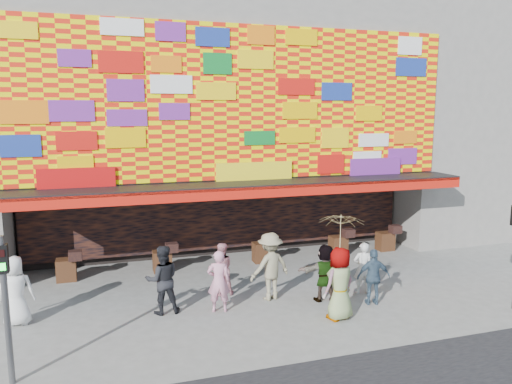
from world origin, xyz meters
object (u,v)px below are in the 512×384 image
Objects in this scene: ped_c at (162,280)px; parasol at (341,235)px; ped_b at (219,281)px; ped_d at (270,266)px; ped_i at (221,269)px; ped_f at (325,273)px; ped_g at (340,284)px; ped_e at (374,277)px; ped_h at (363,268)px; ped_a at (16,291)px; signal_left at (5,294)px.

parasol is at bearing 157.45° from ped_c.
ped_d is (1.59, 0.43, 0.13)m from ped_b.
ped_b is at bearing 75.04° from ped_i.
ped_g reaches higher than ped_f.
ped_e is 1.02× the size of ped_h.
ped_g is 3.60m from ped_i.
ped_h is at bearing -166.85° from ped_b.
ped_g is at bearing 166.36° from ped_a.
ped_b is 0.89× the size of ped_g.
parasol reaches higher than ped_b.
ped_f is at bearing 15.22° from signal_left.
signal_left is 6.23m from ped_i.
ped_c is 4.80m from parasol.
ped_d is at bearing -72.97° from ped_g.
ped_e is 0.96× the size of ped_f.
ped_b is 1.07× the size of ped_e.
ped_b is 1.09× the size of ped_i.
ped_f is at bearing -16.55° from ped_e.
ped_a is 0.96× the size of ped_c.
signal_left is 9.40m from ped_h.
ped_e is 1.49m from ped_g.
ped_a is 8.13m from ped_g.
ped_c is at bearing 1.68° from ped_e.
signal_left reaches higher than parasol.
ped_e is (9.20, -1.52, -0.10)m from ped_a.
parasol reaches higher than ped_d.
ped_d is (6.61, -0.29, 0.08)m from ped_a.
ped_b reaches higher than ped_i.
ped_g reaches higher than ped_i.
parasol is at bearing 73.07° from ped_g.
ped_f is (4.48, -0.49, -0.10)m from ped_c.
ped_a is at bearing 10.99° from ped_h.
ped_c is (3.29, 2.60, -0.94)m from signal_left.
ped_e is at bearing -172.57° from ped_g.
ped_g is 1.23× the size of ped_i.
ped_f is 0.86× the size of ped_g.
signal_left is 1.95× the size of ped_h.
ped_b is 3.17m from ped_g.
ped_e reaches higher than ped_h.
ped_d is 1.25× the size of ped_i.
ped_e is at bearing 139.78° from ped_d.
parasol is (7.85, -2.13, 1.34)m from ped_a.
parasol is (-1.35, -0.61, 1.44)m from ped_e.
ped_d is 0.96× the size of parasol.
ped_h is (1.50, 1.44, -0.18)m from ped_g.
ped_c is at bearing -0.78° from ped_b.
signal_left is 8.11m from ped_f.
ped_i is (-2.69, 1.34, -0.05)m from ped_f.
ped_d is 2.55m from parasol.
ped_i is (-1.24, 0.76, -0.19)m from ped_d.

